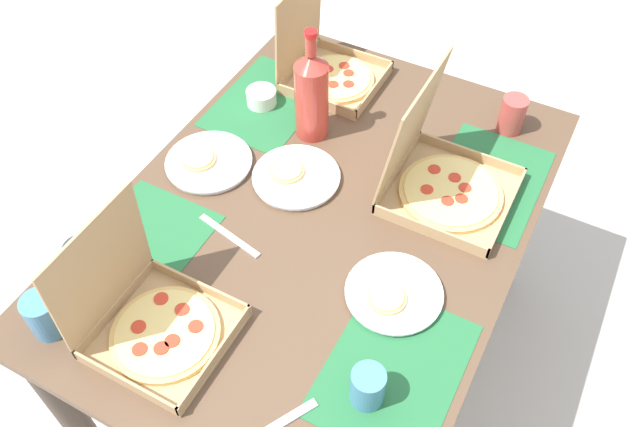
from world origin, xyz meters
name	(u,v)px	position (x,y,z in m)	size (l,w,h in m)	color
ground_plane	(320,362)	(0.00, 0.00, 0.00)	(6.00, 6.00, 0.00)	beige
dining_table	(320,244)	(0.00, 0.00, 0.65)	(1.32, 0.96, 0.77)	#3F3328
placemat_near_left	(394,369)	(-0.30, -0.33, 0.78)	(0.36, 0.26, 0.00)	#236638
placemat_near_right	(488,181)	(0.30, -0.33, 0.78)	(0.36, 0.26, 0.00)	#236638
placemat_far_left	(137,249)	(-0.30, 0.33, 0.78)	(0.36, 0.26, 0.00)	#236638
placemat_far_right	(267,102)	(0.30, 0.33, 0.78)	(0.36, 0.26, 0.00)	#236638
pizza_box_corner_left	(442,178)	(0.20, -0.23, 0.82)	(0.30, 0.30, 0.33)	tan
pizza_box_corner_right	(328,67)	(0.47, 0.22, 0.82)	(0.25, 0.26, 0.29)	tan
pizza_box_center	(152,320)	(-0.45, 0.16, 0.82)	(0.26, 0.27, 0.30)	tan
plate_near_right	(208,162)	(0.01, 0.34, 0.78)	(0.23, 0.23, 0.03)	white
plate_middle	(393,294)	(-0.14, -0.26, 0.78)	(0.22, 0.22, 0.03)	white
plate_far_right	(295,177)	(0.07, 0.11, 0.78)	(0.23, 0.23, 0.03)	white
soda_bottle	(312,94)	(0.25, 0.16, 0.91)	(0.09, 0.09, 0.32)	#B2382D
cup_dark	(85,260)	(-0.40, 0.38, 0.82)	(0.08, 0.08, 0.09)	#333338
cup_spare	(512,115)	(0.51, -0.31, 0.83)	(0.07, 0.07, 0.10)	#BF4742
cup_clear_right	(368,387)	(-0.38, -0.30, 0.82)	(0.07, 0.07, 0.09)	teal
cup_clear_left	(45,315)	(-0.55, 0.36, 0.83)	(0.08, 0.08, 0.10)	teal
condiment_bowl	(261,97)	(0.29, 0.34, 0.80)	(0.08, 0.08, 0.05)	white
fork_by_near_left	(229,236)	(-0.16, 0.16, 0.78)	(0.19, 0.02, 0.01)	#B7B7BC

